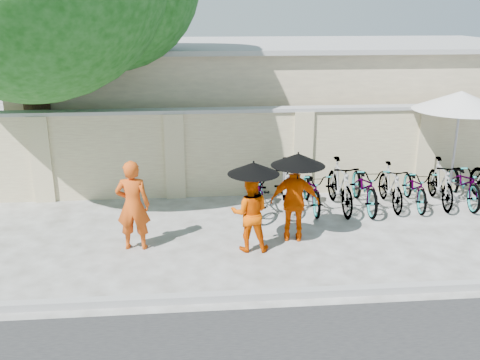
{
  "coord_description": "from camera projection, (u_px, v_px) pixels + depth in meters",
  "views": [
    {
      "loc": [
        -0.57,
        -8.93,
        4.29
      ],
      "look_at": [
        0.31,
        0.87,
        1.1
      ],
      "focal_mm": 40.0,
      "sensor_mm": 36.0,
      "label": 1
    }
  ],
  "objects": [
    {
      "name": "bike_0",
      "position": [
        260.0,
        189.0,
        11.62
      ],
      "size": [
        0.94,
        2.02,
        1.02
      ],
      "primitive_type": "imported",
      "rotation": [
        0.0,
        0.0,
        -0.14
      ],
      "color": "gray",
      "rests_on": "ground"
    },
    {
      "name": "bike_7",
      "position": [
        441.0,
        183.0,
        12.06
      ],
      "size": [
        0.7,
        1.77,
        1.04
      ],
      "primitive_type": "imported",
      "rotation": [
        0.0,
        0.0,
        -0.13
      ],
      "color": "gray",
      "rests_on": "ground"
    },
    {
      "name": "monk_right",
      "position": [
        295.0,
        202.0,
        10.1
      ],
      "size": [
        0.98,
        0.55,
        1.57
      ],
      "primitive_type": "imported",
      "rotation": [
        0.0,
        0.0,
        2.96
      ],
      "color": "#DE4B00",
      "rests_on": "ground"
    },
    {
      "name": "bike_6",
      "position": [
        416.0,
        187.0,
        12.0
      ],
      "size": [
        0.79,
        1.76,
        0.9
      ],
      "primitive_type": "imported",
      "rotation": [
        0.0,
        0.0,
        -0.11
      ],
      "color": "gray",
      "rests_on": "ground"
    },
    {
      "name": "monk_left",
      "position": [
        133.0,
        205.0,
        9.73
      ],
      "size": [
        0.65,
        0.45,
        1.7
      ],
      "primitive_type": "imported",
      "rotation": [
        0.0,
        0.0,
        3.07
      ],
      "color": "#CA460F",
      "rests_on": "ground"
    },
    {
      "name": "bike_3",
      "position": [
        340.0,
        185.0,
        11.73
      ],
      "size": [
        0.56,
        1.88,
        1.12
      ],
      "primitive_type": "imported",
      "rotation": [
        0.0,
        0.0,
        0.02
      ],
      "color": "gray",
      "rests_on": "ground"
    },
    {
      "name": "bike_5",
      "position": [
        391.0,
        186.0,
        11.92
      ],
      "size": [
        0.52,
        1.64,
        0.98
      ],
      "primitive_type": "imported",
      "rotation": [
        0.0,
        0.0,
        -0.04
      ],
      "color": "gray",
      "rests_on": "ground"
    },
    {
      "name": "compound_wall",
      "position": [
        260.0,
        153.0,
        12.64
      ],
      "size": [
        20.0,
        0.3,
        2.0
      ],
      "primitive_type": "cube",
      "color": "beige",
      "rests_on": "ground"
    },
    {
      "name": "parasol_right",
      "position": [
        298.0,
        159.0,
        9.76
      ],
      "size": [
        1.01,
        1.01,
        0.86
      ],
      "color": "black",
      "rests_on": "ground"
    },
    {
      "name": "ground",
      "position": [
        227.0,
        252.0,
        9.83
      ],
      "size": [
        80.0,
        80.0,
        0.0
      ],
      "primitive_type": "plane",
      "color": "#BDBDBD"
    },
    {
      "name": "parasol_center",
      "position": [
        254.0,
        168.0,
        9.37
      ],
      "size": [
        0.93,
        0.93,
        0.88
      ],
      "color": "black",
      "rests_on": "ground"
    },
    {
      "name": "patio_umbrella",
      "position": [
        461.0,
        102.0,
        11.97
      ],
      "size": [
        2.31,
        2.31,
        2.51
      ],
      "rotation": [
        0.0,
        0.0,
        -0.11
      ],
      "color": "#959595",
      "rests_on": "ground"
    },
    {
      "name": "kerb",
      "position": [
        235.0,
        296.0,
        8.2
      ],
      "size": [
        40.0,
        0.16,
        0.12
      ],
      "primitive_type": "cube",
      "color": "#959595",
      "rests_on": "ground"
    },
    {
      "name": "bike_2",
      "position": [
        312.0,
        189.0,
        11.82
      ],
      "size": [
        0.62,
        1.72,
        0.9
      ],
      "primitive_type": "imported",
      "rotation": [
        0.0,
        0.0,
        -0.01
      ],
      "color": "gray",
      "rests_on": "ground"
    },
    {
      "name": "building_behind",
      "position": [
        277.0,
        101.0,
        16.14
      ],
      "size": [
        14.0,
        6.0,
        3.2
      ],
      "primitive_type": "cube",
      "color": "beige",
      "rests_on": "ground"
    },
    {
      "name": "bike_4",
      "position": [
        365.0,
        186.0,
        11.85
      ],
      "size": [
        0.75,
        1.97,
        1.02
      ],
      "primitive_type": "imported",
      "rotation": [
        0.0,
        0.0,
        -0.04
      ],
      "color": "gray",
      "rests_on": "ground"
    },
    {
      "name": "bike_8",
      "position": [
        465.0,
        182.0,
        12.15
      ],
      "size": [
        0.86,
        1.96,
        1.0
      ],
      "primitive_type": "imported",
      "rotation": [
        0.0,
        0.0,
        -0.11
      ],
      "color": "gray",
      "rests_on": "ground"
    },
    {
      "name": "bike_1",
      "position": [
        286.0,
        186.0,
        11.74
      ],
      "size": [
        0.7,
        1.88,
        1.1
      ],
      "primitive_type": "imported",
      "rotation": [
        0.0,
        0.0,
        -0.1
      ],
      "color": "gray",
      "rests_on": "ground"
    },
    {
      "name": "monk_center",
      "position": [
        250.0,
        213.0,
        9.71
      ],
      "size": [
        0.75,
        0.61,
        1.45
      ],
      "primitive_type": "imported",
      "rotation": [
        0.0,
        0.0,
        3.05
      ],
      "color": "#E04D00",
      "rests_on": "ground"
    }
  ]
}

